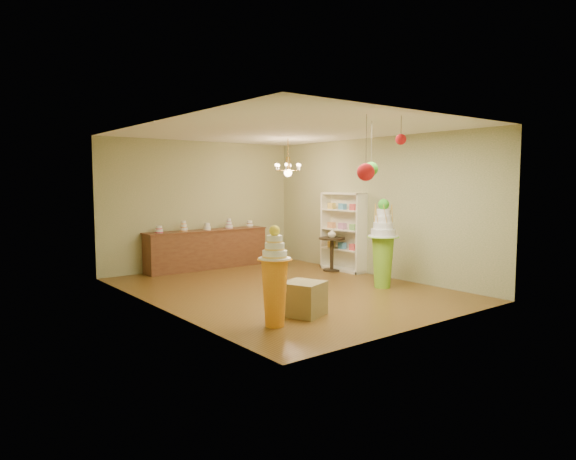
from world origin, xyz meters
TOP-DOWN VIEW (x-y plane):
  - floor at (0.00, 0.00)m, footprint 6.50×6.50m
  - ceiling at (0.00, 0.00)m, footprint 6.50×6.50m
  - wall_back at (0.00, 3.25)m, footprint 5.00×0.04m
  - wall_front at (0.00, -3.25)m, footprint 5.00×0.04m
  - wall_left at (-2.50, 0.00)m, footprint 0.04×6.50m
  - wall_right at (2.50, 0.00)m, footprint 0.04×6.50m
  - pedestal_green at (1.60, -1.07)m, footprint 0.70×0.70m
  - pedestal_orange at (-1.64, -1.93)m, footprint 0.47×0.47m
  - burlap_riser at (-0.93, -1.71)m, footprint 0.74×0.74m
  - sideboard at (0.00, 2.97)m, footprint 3.04×0.54m
  - shelving_unit at (2.34, 0.80)m, footprint 0.33×1.20m
  - round_table at (2.10, 0.92)m, footprint 0.78×0.78m
  - vase at (2.10, 0.92)m, footprint 0.22×0.22m
  - pom_red_left at (-0.45, -2.53)m, footprint 0.25×0.25m
  - pom_green_mid at (0.19, -2.04)m, footprint 0.22×0.22m
  - pom_red_right at (0.06, -2.74)m, footprint 0.16×0.16m
  - chandelier at (1.20, 1.40)m, footprint 0.79×0.79m

SIDE VIEW (x-z plane):
  - floor at x=0.00m, z-range 0.00..0.00m
  - burlap_riser at x=-0.93m, z-range 0.00..0.52m
  - sideboard at x=0.00m, z-range -0.10..1.06m
  - round_table at x=2.10m, z-range 0.11..0.89m
  - pedestal_orange at x=-1.64m, z-range -0.11..1.32m
  - pedestal_green at x=1.60m, z-range -0.13..1.60m
  - vase at x=2.10m, z-range 0.77..0.97m
  - shelving_unit at x=2.34m, z-range 0.00..1.80m
  - wall_back at x=0.00m, z-range 0.00..3.00m
  - wall_front at x=0.00m, z-range 0.00..3.00m
  - wall_left at x=-2.50m, z-range 0.00..3.00m
  - wall_right at x=2.50m, z-range 0.00..3.00m
  - pom_red_left at x=-0.45m, z-range 1.71..2.66m
  - pom_green_mid at x=0.19m, z-range 1.82..2.68m
  - chandelier at x=1.20m, z-range 1.88..2.73m
  - pom_red_right at x=0.06m, z-range 2.45..2.87m
  - ceiling at x=0.00m, z-range 3.00..3.00m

